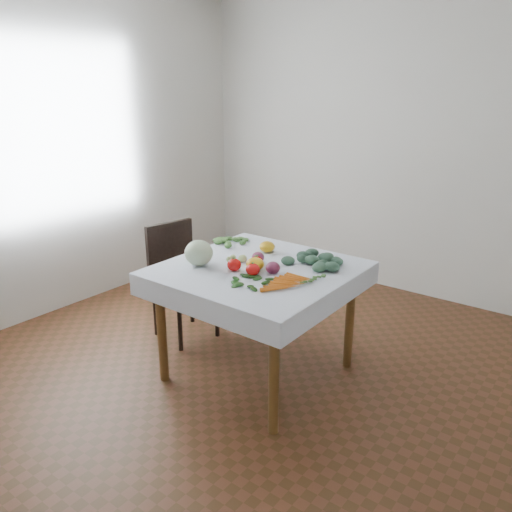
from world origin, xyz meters
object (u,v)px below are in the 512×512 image
(cabbage, at_px, (199,253))
(chair, at_px, (178,272))
(heirloom_back, at_px, (267,247))
(carrot_bunch, at_px, (290,283))
(table, at_px, (258,282))

(cabbage, bearing_deg, chair, 149.73)
(chair, height_order, heirloom_back, chair)
(carrot_bunch, bearing_deg, cabbage, -174.20)
(cabbage, xyz_separation_m, carrot_bunch, (0.65, 0.07, -0.07))
(heirloom_back, bearing_deg, chair, -166.04)
(heirloom_back, bearing_deg, table, -64.16)
(chair, xyz_separation_m, heirloom_back, (0.71, 0.18, 0.29))
(heirloom_back, height_order, carrot_bunch, heirloom_back)
(table, bearing_deg, heirloom_back, 115.84)
(chair, bearing_deg, carrot_bunch, -11.50)
(table, distance_m, cabbage, 0.42)
(table, height_order, chair, chair)
(cabbage, xyz_separation_m, heirloom_back, (0.19, 0.48, -0.04))
(table, bearing_deg, carrot_bunch, -21.70)
(table, distance_m, heirloom_back, 0.35)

